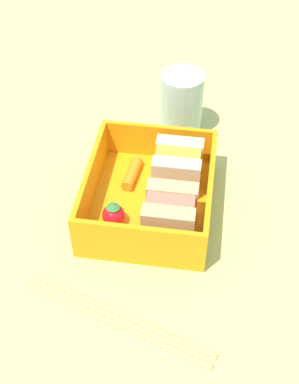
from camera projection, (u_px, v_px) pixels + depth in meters
ground_plane at (150, 213)px, 66.29cm from camera, size 120.00×120.00×2.00cm
bento_tray at (150, 204)px, 65.15cm from camera, size 17.62×14.75×1.20cm
bento_rim at (150, 187)px, 63.03cm from camera, size 17.62×14.75×4.78cm
sandwich_left at (178, 166)px, 65.45cm from camera, size 5.95×5.83×4.88cm
sandwich_center_left at (170, 214)px, 59.94cm from camera, size 5.95×5.83×4.88cm
carrot_stick_far_left at (132, 173)px, 67.09cm from camera, size 5.21×1.97×1.42cm
strawberry_far_left at (114, 215)px, 61.15cm from camera, size 2.67×2.67×3.27cm
chopstick_pair at (118, 317)px, 54.31cm from camera, size 8.50×20.83×0.70cm
drinking_glass at (181, 104)px, 73.03cm from camera, size 5.82×5.82×9.09cm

